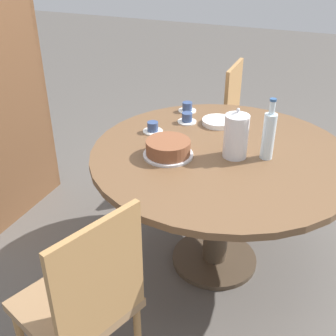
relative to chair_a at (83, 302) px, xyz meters
The scene contains 11 objects.
ground_plane 1.11m from the chair_a, 16.02° to the right, with size 14.00×14.00×0.00m, color #56514C.
dining_table 1.01m from the chair_a, 16.02° to the right, with size 1.39×1.39×0.75m.
chair_a is the anchor object (origin of this frame).
chair_b 1.96m from the chair_a, ahead, with size 0.42×0.42×0.94m.
coffee_pot 1.07m from the chair_a, 20.41° to the right, with size 0.12×0.12×0.27m.
water_bottle 1.17m from the chair_a, 27.12° to the right, with size 0.06×0.06×0.32m.
cake_main 0.87m from the chair_a, ahead, with size 0.26×0.26×0.09m.
cup_a 1.29m from the chair_a, ahead, with size 0.12×0.12×0.06m.
cup_b 1.45m from the chair_a, ahead, with size 0.12×0.12×0.06m.
cup_c 1.10m from the chair_a, ahead, with size 0.12×0.12×0.06m.
plate_stack 1.34m from the chair_a, ahead, with size 0.19×0.19×0.03m.
Camera 1 is at (-1.93, -0.49, 1.78)m, focal length 45.00 mm.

